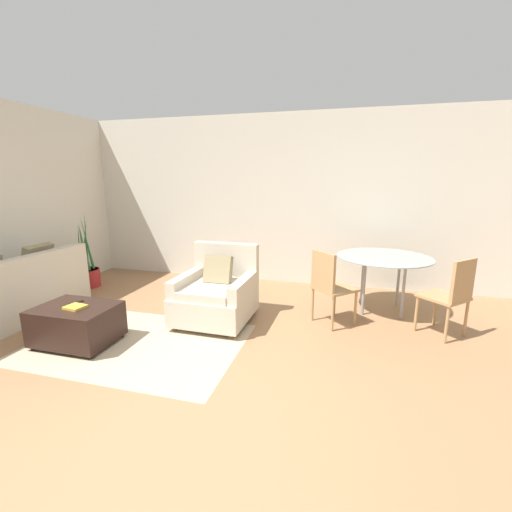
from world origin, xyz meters
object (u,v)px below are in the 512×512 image
at_px(couch, 11,297).
at_px(armchair, 217,294).
at_px(ottoman, 77,323).
at_px(dining_chair_near_right, 452,292).
at_px(tv_remote_primary, 77,302).
at_px(book_stack, 75,307).
at_px(potted_plant, 87,272).
at_px(dining_chair_near_left, 329,283).
at_px(dining_table, 384,262).

height_order(couch, armchair, armchair).
distance_m(armchair, ottoman, 1.55).
relative_size(armchair, ottoman, 1.17).
relative_size(armchair, dining_chair_near_right, 1.04).
distance_m(couch, armchair, 2.53).
height_order(couch, tv_remote_primary, couch).
xyz_separation_m(couch, armchair, (2.44, 0.66, 0.04)).
distance_m(book_stack, dining_chair_near_right, 4.00).
distance_m(couch, potted_plant, 1.40).
bearing_deg(couch, ottoman, -14.20).
distance_m(potted_plant, dining_chair_near_left, 3.93).
bearing_deg(tv_remote_primary, dining_table, 28.35).
xyz_separation_m(tv_remote_primary, dining_chair_near_right, (3.91, 1.10, 0.10)).
height_order(couch, book_stack, couch).
xyz_separation_m(armchair, book_stack, (-1.16, -1.02, 0.09)).
xyz_separation_m(couch, ottoman, (1.24, -0.31, -0.07)).
relative_size(potted_plant, dining_chair_near_left, 1.35).
height_order(armchair, book_stack, armchair).
bearing_deg(dining_chair_near_right, couch, -170.11).
relative_size(potted_plant, dining_table, 1.00).
bearing_deg(couch, dining_chair_near_right, 9.89).
bearing_deg(armchair, dining_chair_near_left, 9.59).
xyz_separation_m(ottoman, dining_table, (3.19, 1.86, 0.44)).
height_order(potted_plant, dining_chair_near_left, potted_plant).
bearing_deg(book_stack, couch, 164.58).
distance_m(ottoman, dining_chair_near_left, 2.82).
xyz_separation_m(armchair, dining_chair_near_left, (1.34, 0.23, 0.18)).
bearing_deg(dining_chair_near_left, armchair, -170.41).
height_order(potted_plant, dining_table, potted_plant).
height_order(ottoman, tv_remote_primary, tv_remote_primary).
xyz_separation_m(book_stack, dining_table, (3.15, 1.89, 0.23)).
bearing_deg(tv_remote_primary, book_stack, -51.81).
xyz_separation_m(couch, dining_table, (4.43, 1.54, 0.37)).
relative_size(armchair, dining_chair_near_left, 1.04).
xyz_separation_m(ottoman, tv_remote_primary, (-0.07, 0.10, 0.19)).
relative_size(dining_table, dining_chair_near_right, 1.34).
bearing_deg(potted_plant, dining_chair_near_right, -5.62).
relative_size(potted_plant, dining_chair_near_right, 1.35).
bearing_deg(couch, potted_plant, 94.26).
height_order(couch, dining_table, couch).
height_order(ottoman, dining_chair_near_right, dining_chair_near_right).
relative_size(couch, potted_plant, 1.50).
bearing_deg(armchair, dining_chair_near_right, 4.89).
bearing_deg(dining_chair_near_right, dining_chair_near_left, 180.00).
bearing_deg(dining_table, ottoman, -149.83).
bearing_deg(dining_chair_near_left, book_stack, -153.55).
xyz_separation_m(book_stack, potted_plant, (-1.39, 1.75, -0.18)).
relative_size(couch, book_stack, 8.75).
distance_m(book_stack, potted_plant, 2.24).
height_order(couch, dining_chair_near_left, dining_chair_near_left).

